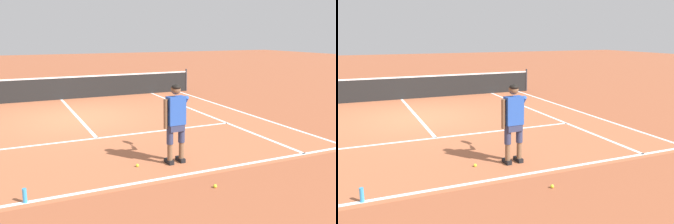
{
  "view_description": "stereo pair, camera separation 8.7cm",
  "coord_description": "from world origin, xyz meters",
  "views": [
    {
      "loc": [
        -2.09,
        -11.96,
        2.73
      ],
      "look_at": [
        1.11,
        -4.86,
        1.05
      ],
      "focal_mm": 38.73,
      "sensor_mm": 36.0,
      "label": 1
    },
    {
      "loc": [
        -2.01,
        -11.99,
        2.73
      ],
      "look_at": [
        1.11,
        -4.86,
        1.05
      ],
      "focal_mm": 38.73,
      "sensor_mm": 36.0,
      "label": 2
    }
  ],
  "objects": [
    {
      "name": "ground_plane",
      "position": [
        0.0,
        0.0,
        0.0
      ],
      "size": [
        80.0,
        80.0,
        0.0
      ],
      "primitive_type": "plane",
      "color": "#9E5133"
    },
    {
      "name": "line_centre_service",
      "position": [
        0.0,
        0.51,
        0.0
      ],
      "size": [
        0.1,
        6.4,
        0.01
      ],
      "primitive_type": "cube",
      "color": "white",
      "rests_on": "ground"
    },
    {
      "name": "line_baseline",
      "position": [
        0.0,
        -5.95,
        0.0
      ],
      "size": [
        10.98,
        0.1,
        0.01
      ],
      "primitive_type": "cube",
      "color": "white",
      "rests_on": "ground"
    },
    {
      "name": "court_inner_surface",
      "position": [
        0.0,
        -1.12,
        0.0
      ],
      "size": [
        10.98,
        10.05,
        0.0
      ],
      "primitive_type": "cube",
      "color": "#B2603D",
      "rests_on": "ground"
    },
    {
      "name": "line_singles_right",
      "position": [
        4.12,
        -1.12,
        0.0
      ],
      "size": [
        0.1,
        9.65,
        0.01
      ],
      "primitive_type": "cube",
      "color": "white",
      "rests_on": "ground"
    },
    {
      "name": "line_service",
      "position": [
        0.0,
        -2.69,
        0.0
      ],
      "size": [
        8.23,
        0.1,
        0.01
      ],
      "primitive_type": "cube",
      "color": "white",
      "rests_on": "ground"
    },
    {
      "name": "line_doubles_right",
      "position": [
        5.49,
        -1.12,
        0.0
      ],
      "size": [
        0.1,
        9.65,
        0.01
      ],
      "primitive_type": "cube",
      "color": "white",
      "rests_on": "ground"
    },
    {
      "name": "water_bottle",
      "position": [
        -1.97,
        -5.95,
        0.13
      ],
      "size": [
        0.07,
        0.07,
        0.25
      ],
      "primitive_type": "cylinder",
      "color": "#3393D6",
      "rests_on": "ground"
    },
    {
      "name": "tennis_ball_near_feet",
      "position": [
        1.21,
        -6.72,
        0.03
      ],
      "size": [
        0.07,
        0.07,
        0.07
      ],
      "primitive_type": "sphere",
      "color": "#CCE02D",
      "rests_on": "ground"
    },
    {
      "name": "tennis_player",
      "position": [
        1.12,
        -5.23,
        0.99
      ],
      "size": [
        0.62,
        1.14,
        1.71
      ],
      "color": "black",
      "rests_on": "ground"
    },
    {
      "name": "tennis_net",
      "position": [
        0.0,
        3.71,
        0.5
      ],
      "size": [
        11.96,
        0.08,
        1.07
      ],
      "color": "#333338",
      "rests_on": "ground"
    },
    {
      "name": "tennis_ball_by_baseline",
      "position": [
        0.28,
        -5.15,
        0.03
      ],
      "size": [
        0.07,
        0.07,
        0.07
      ],
      "primitive_type": "sphere",
      "color": "#CCE02D",
      "rests_on": "ground"
    }
  ]
}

